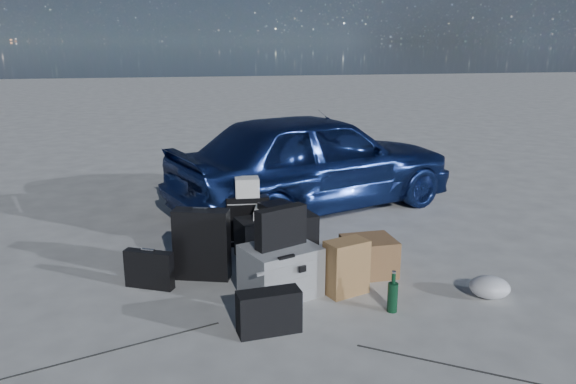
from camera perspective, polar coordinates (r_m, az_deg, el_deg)
The scene contains 16 objects.
ground at distance 4.58m, azimuth 1.06°, elevation -11.05°, with size 60.00×60.00×0.00m, color beige.
car at distance 6.84m, azimuth 2.69°, elevation 3.23°, with size 1.45×3.60×1.23m, color navy.
pelican_case at distance 4.62m, azimuth -0.77°, elevation -7.98°, with size 0.57×0.46×0.41m, color gray.
laptop_bag at distance 4.50m, azimuth -0.72°, elevation -3.58°, with size 0.44×0.11×0.33m, color black.
briefcase at distance 4.89m, azimuth -13.93°, elevation -7.64°, with size 0.42×0.09×0.33m, color black.
suitcase_left at distance 4.95m, azimuth -8.73°, elevation -5.27°, with size 0.48×0.17×0.62m, color black.
suitcase_right at distance 5.72m, azimuth -4.08°, elevation -2.90°, with size 0.43×0.15×0.51m, color black.
white_carton at distance 5.62m, azimuth -4.19°, elevation 0.51°, with size 0.24×0.19×0.19m, color silver.
duffel_bag at distance 5.46m, azimuth -1.16°, elevation -4.44°, with size 0.77×0.33×0.38m, color black.
flat_box_white at distance 5.41m, azimuth -1.23°, elevation -2.11°, with size 0.41×0.31×0.07m, color silver.
flat_box_black at distance 5.40m, azimuth -1.29°, elevation -1.40°, with size 0.29×0.20×0.06m, color black.
kraft_bag at distance 4.65m, azimuth 5.94°, elevation -7.61°, with size 0.34×0.20×0.46m, color #A37847.
cardboard_box at distance 5.07m, azimuth 8.20°, elevation -6.47°, with size 0.44×0.39×0.33m, color olive.
plastic_bag at distance 4.89m, azimuth 19.81°, elevation -9.08°, with size 0.32×0.27×0.18m, color silver.
messenger_bag at distance 4.07m, azimuth -1.95°, elevation -12.07°, with size 0.45×0.17×0.32m, color black.
green_bottle at distance 4.43m, azimuth 10.60°, elevation -9.98°, with size 0.08×0.08×0.32m, color #0D341C.
Camera 1 is at (-0.92, -4.01, 2.01)m, focal length 35.00 mm.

